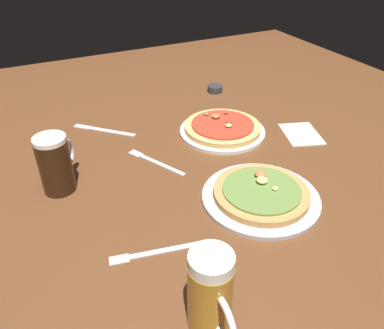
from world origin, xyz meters
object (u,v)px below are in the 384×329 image
Objects in this scene: beer_mug_dark at (56,164)px; ramekin_sauce at (215,89)px; pizza_plate_far at (222,129)px; pizza_plate_near at (261,195)px; napkin_folded at (301,133)px; fork_spare at (157,251)px; beer_mug_amber at (211,294)px; knife_right at (104,130)px; fork_left at (155,161)px.

ramekin_sauce is at bearing 29.35° from beer_mug_dark.
pizza_plate_far is 1.79× the size of beer_mug_dark.
beer_mug_dark reaches higher than pizza_plate_near.
napkin_folded is 0.69× the size of fork_spare.
beer_mug_amber reaches higher than beer_mug_dark.
knife_right is (-0.60, 0.33, -0.00)m from napkin_folded.
fork_spare is (-0.32, -0.06, -0.01)m from pizza_plate_near.
fork_spare is at bearing -127.31° from ramekin_sauce.
pizza_plate_near reaches higher than fork_spare.
napkin_folded is at bearing 23.76° from fork_spare.
fork_spare is at bearing -66.72° from beer_mug_dark.
fork_left is 1.12× the size of knife_right.
beer_mug_amber is at bearing -84.39° from fork_spare.
pizza_plate_far reaches higher than fork_left.
beer_mug_amber reaches higher than fork_left.
napkin_folded reaches higher than fork_spare.
pizza_plate_far is at bearing 58.08° from beer_mug_amber.
beer_mug_amber is at bearing -141.65° from napkin_folded.
pizza_plate_far is 0.36m from ramekin_sauce.
fork_left is 0.28m from knife_right.
pizza_plate_near is 1.91× the size of beer_mug_dark.
napkin_folded reaches higher than knife_right.
pizza_plate_far is at bearing -115.19° from ramekin_sauce.
fork_left is 0.91× the size of fork_spare.
napkin_folded is (0.80, -0.06, -0.08)m from beer_mug_dark.
fork_spare is at bearing -170.27° from pizza_plate_near.
pizza_plate_near reaches higher than fork_left.
beer_mug_amber is 1.13× the size of napkin_folded.
ramekin_sauce is 0.28× the size of fork_spare.
pizza_plate_far is 1.30× the size of fork_spare.
pizza_plate_near is 0.33m from fork_spare.
fork_left is at bearing 1.47° from beer_mug_dark.
knife_right is (-0.27, 0.56, -0.01)m from pizza_plate_near.
pizza_plate_near is at bearing -31.56° from beer_mug_dark.
beer_mug_dark is 0.90× the size of knife_right.
pizza_plate_near reaches higher than ramekin_sauce.
napkin_folded is 0.77× the size of fork_left.
beer_mug_amber is 1.11m from ramekin_sauce.
beer_mug_amber is 2.79× the size of ramekin_sauce.
pizza_plate_near is 2.01× the size of napkin_folded.
beer_mug_amber is 0.97× the size of knife_right.
beer_mug_dark is at bearing 106.87° from beer_mug_amber.
beer_mug_amber is at bearing -138.29° from pizza_plate_near.
ramekin_sauce is (0.25, 0.69, -0.00)m from pizza_plate_near.
ramekin_sauce reaches higher than fork_spare.
fork_spare is (-0.57, -0.75, -0.01)m from ramekin_sauce.
pizza_plate_near is at bearing -64.32° from knife_right.
napkin_folded is at bearing 35.01° from pizza_plate_near.
ramekin_sauce is 0.31× the size of fork_left.
napkin_folded is at bearing -79.47° from ramekin_sauce.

